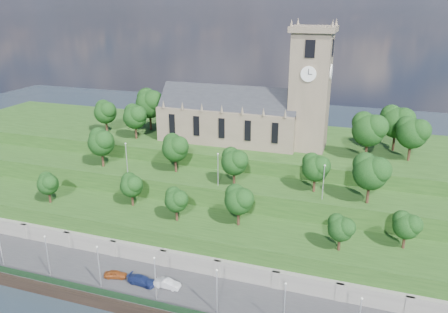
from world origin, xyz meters
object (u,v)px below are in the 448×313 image
(car_left, at_px, (115,274))
(car_middle, at_px, (167,284))
(car_right, at_px, (142,280))
(church, at_px, (250,110))

(car_left, relative_size, car_middle, 0.86)
(car_middle, relative_size, car_right, 0.90)
(car_left, xyz_separation_m, car_right, (5.04, -0.17, 0.07))
(church, distance_m, car_right, 45.84)
(car_middle, bearing_deg, car_left, 92.14)
(car_right, bearing_deg, church, -4.34)
(church, bearing_deg, car_middle, -93.50)
(church, relative_size, car_right, 7.90)
(car_left, distance_m, car_middle, 9.43)
(car_middle, bearing_deg, church, -3.38)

